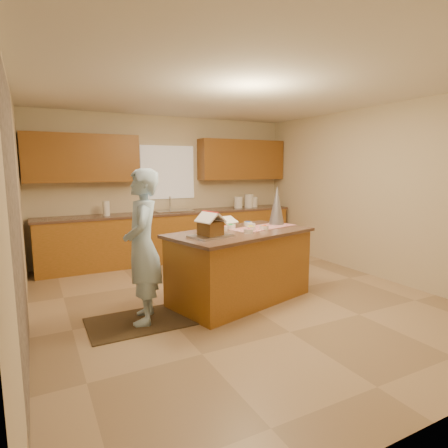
{
  "coord_description": "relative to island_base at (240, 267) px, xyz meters",
  "views": [
    {
      "loc": [
        -2.37,
        -4.14,
        1.75
      ],
      "look_at": [
        -0.1,
        0.2,
        1.0
      ],
      "focal_mm": 29.78,
      "sensor_mm": 36.0,
      "label": 1
    }
  ],
  "objects": [
    {
      "name": "upper_cabinet_left",
      "position": [
        -1.57,
        2.6,
        1.46
      ],
      "size": [
        1.85,
        0.35,
        0.8
      ],
      "primitive_type": "cube",
      "color": "brown",
      "rests_on": "wall_back"
    },
    {
      "name": "canister_c",
      "position": [
        1.76,
        2.48,
        0.58
      ],
      "size": [
        0.15,
        0.15,
        0.21
      ],
      "primitive_type": "cylinder",
      "color": "white",
      "rests_on": "back_counter_top"
    },
    {
      "name": "wall_right",
      "position": [
        2.48,
        0.03,
        0.91
      ],
      "size": [
        5.5,
        5.5,
        0.0
      ],
      "primitive_type": "plane",
      "color": "beige",
      "rests_on": "floor"
    },
    {
      "name": "ceiling",
      "position": [
        -0.02,
        0.03,
        2.26
      ],
      "size": [
        5.5,
        5.5,
        0.0
      ],
      "primitive_type": "plane",
      "color": "silver",
      "rests_on": "floor"
    },
    {
      "name": "canister_a",
      "position": [
        1.38,
        2.48,
        0.59
      ],
      "size": [
        0.17,
        0.17,
        0.23
      ],
      "primitive_type": "cylinder",
      "color": "white",
      "rests_on": "back_counter_top"
    },
    {
      "name": "table_runner",
      "position": [
        0.44,
        0.12,
        0.49
      ],
      "size": [
        1.07,
        0.61,
        0.01
      ],
      "primitive_type": "cube",
      "rotation": [
        0.0,
        0.0,
        0.26
      ],
      "color": "#A00B14",
      "rests_on": "island_top"
    },
    {
      "name": "paper_towel",
      "position": [
        -1.24,
        2.48,
        0.6
      ],
      "size": [
        0.12,
        0.12,
        0.25
      ],
      "primitive_type": "cylinder",
      "color": "white",
      "rests_on": "back_counter_top"
    },
    {
      "name": "faucet",
      "position": [
        -0.02,
        2.66,
        0.62
      ],
      "size": [
        0.03,
        0.03,
        0.28
      ],
      "primitive_type": "cylinder",
      "color": "silver",
      "rests_on": "back_counter_top"
    },
    {
      "name": "upper_cabinet_right",
      "position": [
        1.53,
        2.6,
        1.46
      ],
      "size": [
        1.85,
        0.35,
        0.8
      ],
      "primitive_type": "cube",
      "color": "brown",
      "rests_on": "wall_back"
    },
    {
      "name": "back_counter_base",
      "position": [
        -0.02,
        2.48,
        -0.0
      ],
      "size": [
        4.8,
        0.6,
        0.88
      ],
      "primitive_type": "cube",
      "color": "#A45C22",
      "rests_on": "floor"
    },
    {
      "name": "floor",
      "position": [
        -0.02,
        0.03,
        -0.44
      ],
      "size": [
        5.5,
        5.5,
        0.0
      ],
      "primitive_type": "plane",
      "color": "tan",
      "rests_on": "ground"
    },
    {
      "name": "window_curtain",
      "position": [
        -0.02,
        2.75,
        1.21
      ],
      "size": [
        1.05,
        0.03,
        1.0
      ],
      "primitive_type": "cube",
      "color": "white",
      "rests_on": "wall_back"
    },
    {
      "name": "boy",
      "position": [
        -1.32,
        -0.11,
        0.43
      ],
      "size": [
        0.59,
        0.73,
        1.73
      ],
      "primitive_type": "imported",
      "rotation": [
        0.0,
        0.0,
        -1.89
      ],
      "color": "#A7CEED",
      "rests_on": "rug"
    },
    {
      "name": "rug",
      "position": [
        -1.37,
        -0.11,
        -0.44
      ],
      "size": [
        1.17,
        0.76,
        0.01
      ],
      "primitive_type": "cube",
      "color": "black",
      "rests_on": "floor"
    },
    {
      "name": "wall_back",
      "position": [
        -0.02,
        2.78,
        0.91
      ],
      "size": [
        5.5,
        5.5,
        0.0
      ],
      "primitive_type": "plane",
      "color": "beige",
      "rests_on": "floor"
    },
    {
      "name": "stone_accent",
      "position": [
        -2.5,
        -0.77,
        0.81
      ],
      "size": [
        0.0,
        2.5,
        2.5
      ],
      "primitive_type": "plane",
      "rotation": [
        1.57,
        0.0,
        1.57
      ],
      "color": "gray",
      "rests_on": "wall_left"
    },
    {
      "name": "back_counter_top",
      "position": [
        -0.02,
        2.48,
        0.46
      ],
      "size": [
        4.85,
        0.63,
        0.04
      ],
      "primitive_type": "cube",
      "color": "brown",
      "rests_on": "back_counter_base"
    },
    {
      "name": "tinsel_tree",
      "position": [
        0.75,
        0.25,
        0.76
      ],
      "size": [
        0.27,
        0.27,
        0.55
      ],
      "primitive_type": "cone",
      "rotation": [
        0.0,
        0.0,
        0.26
      ],
      "color": "silver",
      "rests_on": "island_top"
    },
    {
      "name": "candy_bowls",
      "position": [
        0.08,
        0.12,
        0.51
      ],
      "size": [
        0.77,
        0.65,
        0.06
      ],
      "color": "green",
      "rests_on": "island_top"
    },
    {
      "name": "wall_left",
      "position": [
        -2.52,
        0.03,
        0.91
      ],
      "size": [
        5.5,
        5.5,
        0.0
      ],
      "primitive_type": "plane",
      "color": "beige",
      "rests_on": "floor"
    },
    {
      "name": "gingerbread_house",
      "position": [
        -0.52,
        -0.19,
        0.62
      ],
      "size": [
        0.34,
        0.34,
        0.28
      ],
      "color": "brown",
      "rests_on": "baking_tray"
    },
    {
      "name": "island_top",
      "position": [
        0.0,
        0.0,
        0.46
      ],
      "size": [
        2.09,
        1.44,
        0.04
      ],
      "primitive_type": "cube",
      "rotation": [
        0.0,
        0.0,
        0.26
      ],
      "color": "brown",
      "rests_on": "island_base"
    },
    {
      "name": "sink",
      "position": [
        -0.02,
        2.48,
        0.45
      ],
      "size": [
        0.7,
        0.45,
        0.12
      ],
      "primitive_type": "cube",
      "color": "silver",
      "rests_on": "back_counter_top"
    },
    {
      "name": "canister_b",
      "position": [
        1.64,
        2.48,
        0.61
      ],
      "size": [
        0.19,
        0.19,
        0.27
      ],
      "primitive_type": "cylinder",
      "color": "white",
      "rests_on": "back_counter_top"
    },
    {
      "name": "baking_tray",
      "position": [
        -0.52,
        -0.19,
        0.5
      ],
      "size": [
        0.54,
        0.45,
        0.03
      ],
      "primitive_type": "cube",
      "rotation": [
        0.0,
        0.0,
        0.26
      ],
      "color": "silver",
      "rests_on": "island_top"
    },
    {
      "name": "island_base",
      "position": [
        0.0,
        0.0,
        0.0
      ],
      "size": [
        1.99,
        1.34,
        0.89
      ],
      "primitive_type": "cube",
      "rotation": [
        0.0,
        0.0,
        0.26
      ],
      "color": "#A45C22",
      "rests_on": "floor"
    },
    {
      "name": "cookbook",
      "position": [
        0.05,
        0.41,
        0.57
      ],
      "size": [
        0.26,
        0.22,
        0.09
      ],
      "primitive_type": "cube",
      "rotation": [
        -1.13,
        0.0,
        0.26
      ],
      "color": "white",
      "rests_on": "island_top"
    }
  ]
}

